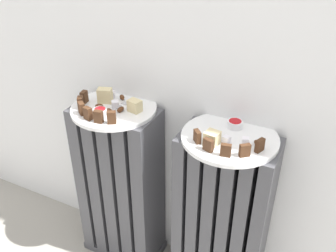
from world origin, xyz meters
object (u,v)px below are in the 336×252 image
at_px(radiator_left, 121,188).
at_px(plate_right, 230,138).
at_px(fork, 120,106).
at_px(jam_bowl_right, 235,124).
at_px(radiator_right, 221,222).
at_px(jam_bowl_left, 100,112).
at_px(plate_left, 114,108).

distance_m(radiator_left, plate_right, 0.52).
height_order(plate_right, fork, fork).
distance_m(jam_bowl_right, fork, 0.38).
bearing_deg(jam_bowl_right, radiator_right, -87.47).
relative_size(radiator_left, fork, 6.84).
xyz_separation_m(radiator_left, jam_bowl_right, (0.39, 0.05, 0.35)).
bearing_deg(jam_bowl_left, plate_right, 10.13).
distance_m(radiator_left, fork, 0.34).
xyz_separation_m(radiator_left, plate_right, (0.39, 0.00, 0.33)).
bearing_deg(fork, radiator_left, -149.89).
distance_m(plate_right, jam_bowl_left, 0.40).
xyz_separation_m(jam_bowl_left, fork, (0.02, 0.08, -0.01)).
bearing_deg(plate_right, jam_bowl_left, -169.87).
bearing_deg(fork, plate_right, -1.52).
bearing_deg(plate_left, plate_right, 0.00).
bearing_deg(plate_right, radiator_left, 180.00).
distance_m(plate_left, jam_bowl_left, 0.07).
distance_m(radiator_right, fork, 0.51).
height_order(radiator_left, jam_bowl_left, jam_bowl_left).
bearing_deg(radiator_left, radiator_right, -0.00).
relative_size(jam_bowl_left, fork, 0.44).
xyz_separation_m(radiator_left, fork, (0.02, 0.01, 0.34)).
bearing_deg(radiator_left, plate_left, 0.00).
relative_size(radiator_right, jam_bowl_right, 14.55).
bearing_deg(fork, plate_left, -149.89).
height_order(radiator_left, radiator_right, same).
distance_m(plate_right, fork, 0.38).
height_order(plate_right, jam_bowl_left, jam_bowl_left).
bearing_deg(fork, jam_bowl_right, 6.17).
distance_m(jam_bowl_left, jam_bowl_right, 0.41).
relative_size(plate_right, fork, 2.94).
height_order(plate_left, jam_bowl_right, jam_bowl_right).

